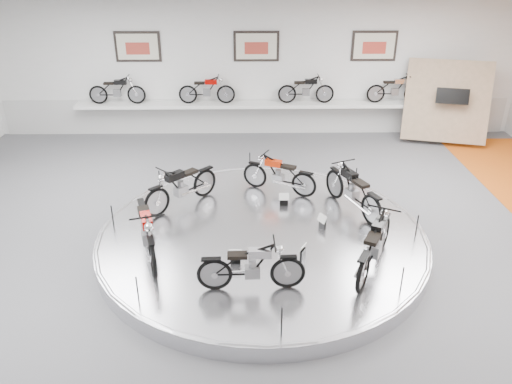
{
  "coord_description": "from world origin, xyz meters",
  "views": [
    {
      "loc": [
        -0.26,
        -8.16,
        5.31
      ],
      "look_at": [
        -0.11,
        0.6,
        1.02
      ],
      "focal_mm": 35.0,
      "sensor_mm": 36.0,
      "label": 1
    }
  ],
  "objects_px": {
    "display_platform": "(262,238)",
    "bike_a": "(353,189)",
    "bike_f": "(375,244)",
    "bike_b": "(279,174)",
    "shelf": "(256,105)",
    "bike_c": "(181,185)",
    "bike_d": "(147,230)",
    "bike_e": "(251,266)"
  },
  "relations": [
    {
      "from": "bike_a",
      "to": "shelf",
      "type": "bearing_deg",
      "value": -4.93
    },
    {
      "from": "shelf",
      "to": "bike_f",
      "type": "bearing_deg",
      "value": -76.29
    },
    {
      "from": "bike_b",
      "to": "bike_f",
      "type": "xyz_separation_m",
      "value": [
        1.45,
        -3.06,
        0.06
      ]
    },
    {
      "from": "shelf",
      "to": "bike_c",
      "type": "xyz_separation_m",
      "value": [
        -1.69,
        -5.28,
        -0.22
      ]
    },
    {
      "from": "display_platform",
      "to": "bike_a",
      "type": "xyz_separation_m",
      "value": [
        1.91,
        0.85,
        0.64
      ]
    },
    {
      "from": "bike_b",
      "to": "bike_c",
      "type": "height_order",
      "value": "bike_c"
    },
    {
      "from": "shelf",
      "to": "bike_c",
      "type": "bearing_deg",
      "value": -107.73
    },
    {
      "from": "bike_a",
      "to": "bike_f",
      "type": "distance_m",
      "value": 2.15
    },
    {
      "from": "shelf",
      "to": "bike_c",
      "type": "distance_m",
      "value": 5.55
    },
    {
      "from": "display_platform",
      "to": "bike_f",
      "type": "height_order",
      "value": "bike_f"
    },
    {
      "from": "display_platform",
      "to": "bike_f",
      "type": "distance_m",
      "value": 2.37
    },
    {
      "from": "bike_b",
      "to": "bike_f",
      "type": "height_order",
      "value": "bike_f"
    },
    {
      "from": "display_platform",
      "to": "bike_f",
      "type": "relative_size",
      "value": 3.74
    },
    {
      "from": "bike_b",
      "to": "bike_d",
      "type": "relative_size",
      "value": 0.87
    },
    {
      "from": "display_platform",
      "to": "bike_c",
      "type": "xyz_separation_m",
      "value": [
        -1.69,
        1.12,
        0.63
      ]
    },
    {
      "from": "bike_a",
      "to": "bike_f",
      "type": "relative_size",
      "value": 0.98
    },
    {
      "from": "shelf",
      "to": "bike_b",
      "type": "xyz_separation_m",
      "value": [
        0.43,
        -4.64,
        -0.26
      ]
    },
    {
      "from": "bike_e",
      "to": "bike_b",
      "type": "bearing_deg",
      "value": 78.11
    },
    {
      "from": "bike_b",
      "to": "bike_f",
      "type": "relative_size",
      "value": 0.88
    },
    {
      "from": "bike_a",
      "to": "bike_b",
      "type": "bearing_deg",
      "value": 34.48
    },
    {
      "from": "bike_e",
      "to": "bike_a",
      "type": "bearing_deg",
      "value": 49.76
    },
    {
      "from": "bike_f",
      "to": "bike_a",
      "type": "bearing_deg",
      "value": 26.78
    },
    {
      "from": "bike_a",
      "to": "bike_d",
      "type": "relative_size",
      "value": 0.97
    },
    {
      "from": "bike_c",
      "to": "bike_f",
      "type": "distance_m",
      "value": 4.31
    },
    {
      "from": "bike_b",
      "to": "display_platform",
      "type": "bearing_deg",
      "value": 102.52
    },
    {
      "from": "bike_f",
      "to": "bike_c",
      "type": "bearing_deg",
      "value": 83.56
    },
    {
      "from": "bike_e",
      "to": "bike_c",
      "type": "bearing_deg",
      "value": 114.85
    },
    {
      "from": "bike_a",
      "to": "bike_b",
      "type": "distance_m",
      "value": 1.74
    },
    {
      "from": "bike_b",
      "to": "bike_d",
      "type": "distance_m",
      "value": 3.57
    },
    {
      "from": "shelf",
      "to": "bike_d",
      "type": "relative_size",
      "value": 6.36
    },
    {
      "from": "bike_a",
      "to": "bike_b",
      "type": "height_order",
      "value": "bike_a"
    },
    {
      "from": "bike_c",
      "to": "bike_f",
      "type": "relative_size",
      "value": 0.96
    },
    {
      "from": "shelf",
      "to": "bike_e",
      "type": "distance_m",
      "value": 8.23
    },
    {
      "from": "shelf",
      "to": "bike_b",
      "type": "height_order",
      "value": "bike_b"
    },
    {
      "from": "bike_a",
      "to": "bike_c",
      "type": "height_order",
      "value": "bike_a"
    },
    {
      "from": "bike_a",
      "to": "bike_d",
      "type": "xyz_separation_m",
      "value": [
        -3.99,
        -1.63,
        0.02
      ]
    },
    {
      "from": "display_platform",
      "to": "shelf",
      "type": "bearing_deg",
      "value": 90.0
    },
    {
      "from": "bike_b",
      "to": "bike_a",
      "type": "bearing_deg",
      "value": 174.59
    },
    {
      "from": "bike_a",
      "to": "bike_c",
      "type": "bearing_deg",
      "value": 61.73
    },
    {
      "from": "bike_b",
      "to": "bike_f",
      "type": "bearing_deg",
      "value": 141.54
    },
    {
      "from": "bike_c",
      "to": "bike_f",
      "type": "xyz_separation_m",
      "value": [
        3.57,
        -2.42,
        0.02
      ]
    },
    {
      "from": "display_platform",
      "to": "bike_e",
      "type": "distance_m",
      "value": 1.93
    }
  ]
}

